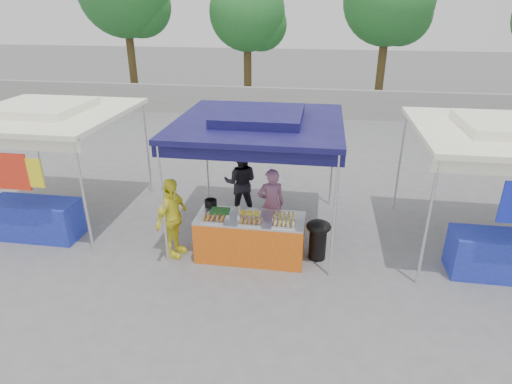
# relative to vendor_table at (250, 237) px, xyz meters

# --- Properties ---
(ground_plane) EXTENTS (80.00, 80.00, 0.00)m
(ground_plane) POSITION_rel_vendor_table_xyz_m (0.00, 0.10, -0.43)
(ground_plane) COLOR slate
(back_wall) EXTENTS (40.00, 0.25, 1.20)m
(back_wall) POSITION_rel_vendor_table_xyz_m (0.00, 11.10, 0.17)
(back_wall) COLOR gray
(back_wall) RESTS_ON ground_plane
(main_canopy) EXTENTS (3.20, 3.20, 2.57)m
(main_canopy) POSITION_rel_vendor_table_xyz_m (0.00, 1.07, 1.94)
(main_canopy) COLOR silver
(main_canopy) RESTS_ON ground_plane
(neighbor_stall_left) EXTENTS (3.20, 3.20, 2.57)m
(neighbor_stall_left) POSITION_rel_vendor_table_xyz_m (-4.50, 0.67, 1.18)
(neighbor_stall_left) COLOR silver
(neighbor_stall_left) RESTS_ON ground_plane
(neighbor_stall_right) EXTENTS (3.20, 3.20, 2.57)m
(neighbor_stall_right) POSITION_rel_vendor_table_xyz_m (4.50, 0.67, 1.18)
(neighbor_stall_right) COLOR silver
(neighbor_stall_right) RESTS_ON ground_plane
(tree_1) EXTENTS (3.42, 3.34, 5.74)m
(tree_1) POSITION_rel_vendor_table_xyz_m (-2.20, 13.26, 3.50)
(tree_1) COLOR #4B3B1C
(tree_1) RESTS_ON ground_plane
(tree_2) EXTENTS (3.77, 3.76, 6.47)m
(tree_2) POSITION_rel_vendor_table_xyz_m (3.79, 13.23, 4.00)
(tree_2) COLOR #4B3B1C
(tree_2) RESTS_ON ground_plane
(vendor_table) EXTENTS (2.00, 0.80, 0.85)m
(vendor_table) POSITION_rel_vendor_table_xyz_m (0.00, 0.00, 0.00)
(vendor_table) COLOR orange
(vendor_table) RESTS_ON ground_plane
(food_tray_fl) EXTENTS (0.42, 0.30, 0.07)m
(food_tray_fl) POSITION_rel_vendor_table_xyz_m (-0.63, -0.24, 0.46)
(food_tray_fl) COLOR white
(food_tray_fl) RESTS_ON vendor_table
(food_tray_fm) EXTENTS (0.42, 0.30, 0.07)m
(food_tray_fm) POSITION_rel_vendor_table_xyz_m (0.05, -0.24, 0.46)
(food_tray_fm) COLOR white
(food_tray_fm) RESTS_ON vendor_table
(food_tray_fr) EXTENTS (0.42, 0.30, 0.07)m
(food_tray_fr) POSITION_rel_vendor_table_xyz_m (0.65, -0.23, 0.46)
(food_tray_fr) COLOR white
(food_tray_fr) RESTS_ON vendor_table
(food_tray_bl) EXTENTS (0.42, 0.30, 0.07)m
(food_tray_bl) POSITION_rel_vendor_table_xyz_m (-0.58, 0.06, 0.46)
(food_tray_bl) COLOR white
(food_tray_bl) RESTS_ON vendor_table
(food_tray_bm) EXTENTS (0.42, 0.30, 0.07)m
(food_tray_bm) POSITION_rel_vendor_table_xyz_m (-0.02, 0.06, 0.46)
(food_tray_bm) COLOR white
(food_tray_bm) RESTS_ON vendor_table
(food_tray_br) EXTENTS (0.42, 0.30, 0.07)m
(food_tray_br) POSITION_rel_vendor_table_xyz_m (0.63, 0.06, 0.46)
(food_tray_br) COLOR white
(food_tray_br) RESTS_ON vendor_table
(cooking_pot) EXTENTS (0.24, 0.24, 0.14)m
(cooking_pot) POSITION_rel_vendor_table_xyz_m (-0.83, 0.33, 0.49)
(cooking_pot) COLOR black
(cooking_pot) RESTS_ON vendor_table
(skewer_cup) EXTENTS (0.07, 0.07, 0.09)m
(skewer_cup) POSITION_rel_vendor_table_xyz_m (-0.18, -0.12, 0.47)
(skewer_cup) COLOR silver
(skewer_cup) RESTS_ON vendor_table
(wok_burner) EXTENTS (0.47, 0.47, 0.79)m
(wok_burner) POSITION_rel_vendor_table_xyz_m (1.26, 0.16, 0.04)
(wok_burner) COLOR black
(wok_burner) RESTS_ON ground_plane
(crate_left) EXTENTS (0.46, 0.32, 0.27)m
(crate_left) POSITION_rel_vendor_table_xyz_m (-0.53, 0.80, -0.29)
(crate_left) COLOR #1727BB
(crate_left) RESTS_ON ground_plane
(crate_right) EXTENTS (0.45, 0.32, 0.27)m
(crate_right) POSITION_rel_vendor_table_xyz_m (0.18, 0.80, -0.29)
(crate_right) COLOR #1727BB
(crate_right) RESTS_ON ground_plane
(crate_stacked) EXTENTS (0.42, 0.30, 0.25)m
(crate_stacked) POSITION_rel_vendor_table_xyz_m (0.18, 0.80, -0.03)
(crate_stacked) COLOR #1727BB
(crate_stacked) RESTS_ON crate_right
(vendor_woman) EXTENTS (0.64, 0.51, 1.52)m
(vendor_woman) POSITION_rel_vendor_table_xyz_m (0.29, 0.78, 0.34)
(vendor_woman) COLOR #9F658A
(vendor_woman) RESTS_ON ground_plane
(helper_man) EXTENTS (0.81, 0.66, 1.58)m
(helper_man) POSITION_rel_vendor_table_xyz_m (-0.51, 1.75, 0.36)
(helper_man) COLOR #232228
(helper_man) RESTS_ON ground_plane
(customer_person) EXTENTS (0.60, 0.99, 1.57)m
(customer_person) POSITION_rel_vendor_table_xyz_m (-1.46, -0.15, 0.36)
(customer_person) COLOR #FFF838
(customer_person) RESTS_ON ground_plane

